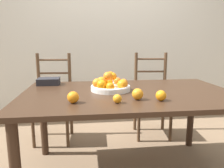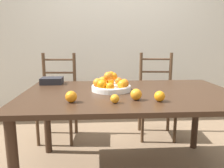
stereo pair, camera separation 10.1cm
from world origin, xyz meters
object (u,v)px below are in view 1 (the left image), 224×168
object	(u,v)px
chair_right	(152,98)
orange_loose_1	(73,97)
chair_left	(53,101)
orange_loose_0	(117,99)
orange_loose_2	(138,94)
orange_loose_3	(161,96)
fruit_bowl	(110,85)
book_stack	(49,81)

from	to	relation	value
chair_right	orange_loose_1	bearing A→B (deg)	-123.51
chair_left	chair_right	world-z (taller)	same
orange_loose_0	orange_loose_1	world-z (taller)	orange_loose_1
orange_loose_0	orange_loose_2	bearing A→B (deg)	24.07
orange_loose_3	chair_right	xyz separation A→B (m)	(0.29, 1.14, -0.32)
fruit_bowl	chair_left	bearing A→B (deg)	128.26
chair_left	chair_right	xyz separation A→B (m)	(1.22, -0.00, 0.00)
fruit_bowl	orange_loose_3	distance (m)	0.49
orange_loose_0	chair_right	xyz separation A→B (m)	(0.61, 1.16, -0.31)
orange_loose_1	chair_right	xyz separation A→B (m)	(0.91, 1.12, -0.32)
orange_loose_3	chair_right	size ratio (longest dim) A/B	0.07
orange_loose_2	orange_loose_3	distance (m)	0.17
orange_loose_0	book_stack	size ratio (longest dim) A/B	0.29
fruit_bowl	chair_left	world-z (taller)	chair_left
chair_right	fruit_bowl	bearing A→B (deg)	-123.12
orange_loose_3	orange_loose_1	bearing A→B (deg)	178.52
orange_loose_2	chair_left	bearing A→B (deg)	125.13
orange_loose_0	chair_right	world-z (taller)	chair_right
fruit_bowl	orange_loose_0	distance (m)	0.39
orange_loose_3	book_stack	distance (m)	1.14
book_stack	fruit_bowl	bearing A→B (deg)	-30.39
chair_right	book_stack	distance (m)	1.30
orange_loose_1	book_stack	distance (m)	0.74
orange_loose_0	orange_loose_1	xyz separation A→B (m)	(-0.30, 0.04, 0.01)
fruit_bowl	orange_loose_3	xyz separation A→B (m)	(0.32, -0.37, -0.01)
orange_loose_1	book_stack	bearing A→B (deg)	111.54
orange_loose_1	book_stack	xyz separation A→B (m)	(-0.27, 0.69, -0.01)
chair_right	book_stack	xyz separation A→B (m)	(-1.18, -0.43, 0.31)
fruit_bowl	orange_loose_0	bearing A→B (deg)	-89.64
fruit_bowl	chair_right	distance (m)	1.03
orange_loose_2	fruit_bowl	bearing A→B (deg)	116.61
orange_loose_1	chair_left	xyz separation A→B (m)	(-0.31, 1.12, -0.32)
orange_loose_0	book_stack	bearing A→B (deg)	128.21
book_stack	chair_right	bearing A→B (deg)	19.96
book_stack	orange_loose_1	bearing A→B (deg)	-68.46
book_stack	orange_loose_0	bearing A→B (deg)	-51.79
orange_loose_2	chair_right	world-z (taller)	chair_right
orange_loose_3	book_stack	xyz separation A→B (m)	(-0.89, 0.71, -0.01)
chair_left	chair_right	bearing A→B (deg)	3.42
orange_loose_2	chair_right	bearing A→B (deg)	67.43
orange_loose_1	chair_right	distance (m)	1.48
chair_left	orange_loose_0	bearing A→B (deg)	-58.97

